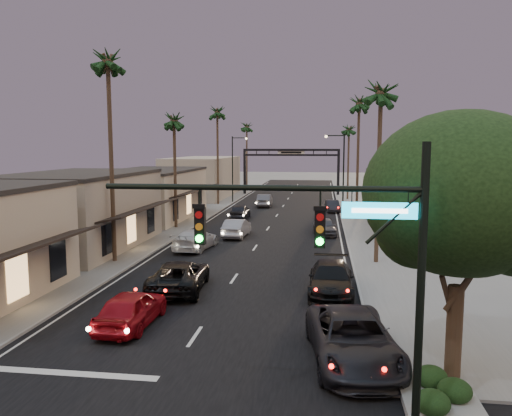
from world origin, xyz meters
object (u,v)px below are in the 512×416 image
(palm_far, at_px, (247,124))
(corner_tree, at_px, (464,201))
(curbside_black, at_px, (331,279))
(arch, at_px, (291,160))
(traffic_signal, at_px, (346,247))
(streetlight_right, at_px, (341,168))
(curbside_near, at_px, (353,339))
(palm_ld, at_px, (217,109))
(palm_rc, at_px, (349,126))
(oncoming_pickup, at_px, (179,276))
(palm_ra, at_px, (381,86))
(oncoming_silver, at_px, (237,228))
(streetlight_left, at_px, (234,164))
(oncoming_red, at_px, (131,308))
(palm_lc, at_px, (174,116))
(palm_rb, at_px, (359,100))
(palm_lb, at_px, (108,55))

(palm_far, bearing_deg, corner_tree, -75.86)
(curbside_black, bearing_deg, palm_far, 103.43)
(arch, bearing_deg, traffic_signal, -85.07)
(streetlight_right, distance_m, curbside_black, 28.70)
(curbside_near, bearing_deg, palm_ld, 100.15)
(palm_rc, xyz_separation_m, oncoming_pickup, (-11.08, -47.70, -9.67))
(arch, bearing_deg, oncoming_pickup, -92.65)
(curbside_near, bearing_deg, palm_ra, 73.78)
(arch, distance_m, oncoming_silver, 38.04)
(palm_ld, bearing_deg, streetlight_left, 60.75)
(streetlight_left, height_order, oncoming_red, streetlight_left)
(streetlight_right, distance_m, palm_rc, 19.75)
(palm_lc, bearing_deg, oncoming_pickup, -72.75)
(palm_lc, relative_size, oncoming_pickup, 2.11)
(streetlight_left, distance_m, oncoming_silver, 26.51)
(streetlight_left, relative_size, oncoming_red, 1.93)
(palm_rb, bearing_deg, palm_rc, 90.00)
(curbside_black, bearing_deg, palm_lc, 126.93)
(palm_rc, bearing_deg, palm_ld, -152.38)
(palm_ra, relative_size, curbside_near, 2.12)
(traffic_signal, height_order, palm_lb, palm_lb)
(palm_lb, relative_size, palm_lc, 1.25)
(arch, xyz_separation_m, curbside_near, (6.20, -61.60, -4.67))
(palm_rc, distance_m, curbside_black, 48.38)
(palm_far, bearing_deg, palm_ld, -90.75)
(palm_lb, height_order, curbside_near, palm_lb)
(oncoming_pickup, bearing_deg, palm_ld, -86.04)
(streetlight_left, xyz_separation_m, curbside_black, (12.47, -41.31, -4.52))
(curbside_near, bearing_deg, palm_rb, 78.67)
(traffic_signal, relative_size, palm_ld, 0.60)
(palm_lc, distance_m, curbside_black, 25.81)
(oncoming_silver, bearing_deg, curbside_black, 119.05)
(palm_rc, bearing_deg, traffic_signal, -92.78)
(arch, xyz_separation_m, curbside_black, (5.55, -53.31, -4.72))
(oncoming_pickup, bearing_deg, palm_far, -89.64)
(streetlight_left, distance_m, palm_rc, 17.42)
(palm_far, relative_size, oncoming_red, 2.82)
(palm_ld, relative_size, curbside_near, 2.28)
(oncoming_silver, bearing_deg, arch, -90.52)
(curbside_near, bearing_deg, palm_lb, 129.95)
(arch, height_order, palm_far, palm_far)
(palm_ra, xyz_separation_m, palm_rb, (0.00, 20.00, 0.97))
(palm_far, bearing_deg, streetlight_right, -65.24)
(oncoming_red, height_order, oncoming_pickup, oncoming_pickup)
(palm_rb, bearing_deg, curbside_near, -93.86)
(streetlight_left, xyz_separation_m, palm_ra, (15.52, -34.00, 6.11))
(palm_lc, relative_size, palm_ld, 0.86)
(traffic_signal, xyz_separation_m, oncoming_pickup, (-8.17, 12.30, -4.28))
(palm_rc, xyz_separation_m, palm_far, (-16.90, 14.00, 0.97))
(palm_ld, distance_m, palm_ra, 35.47)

